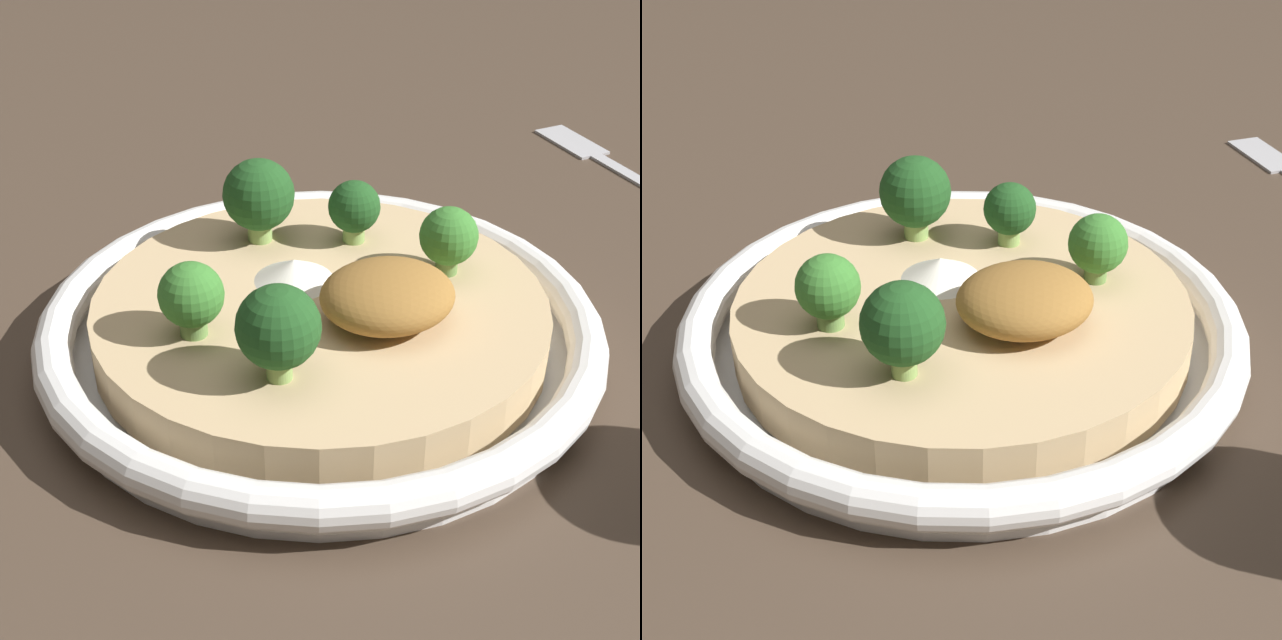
% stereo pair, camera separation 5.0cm
% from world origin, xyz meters
% --- Properties ---
extents(ground_plane, '(6.00, 6.00, 0.00)m').
position_xyz_m(ground_plane, '(0.00, 0.00, 0.00)').
color(ground_plane, '#47382B').
extents(risotto_bowl, '(0.29, 0.29, 0.03)m').
position_xyz_m(risotto_bowl, '(0.00, 0.00, 0.02)').
color(risotto_bowl, white).
rests_on(risotto_bowl, ground_plane).
extents(cheese_sprinkle, '(0.04, 0.04, 0.01)m').
position_xyz_m(cheese_sprinkle, '(0.01, -0.02, 0.04)').
color(cheese_sprinkle, white).
rests_on(cheese_sprinkle, risotto_bowl).
extents(crispy_onion_garnish, '(0.07, 0.06, 0.03)m').
position_xyz_m(crispy_onion_garnish, '(-0.02, 0.03, 0.05)').
color(crispy_onion_garnish, olive).
rests_on(crispy_onion_garnish, risotto_bowl).
extents(broccoli_front_right, '(0.04, 0.04, 0.05)m').
position_xyz_m(broccoli_front_right, '(0.01, -0.07, 0.06)').
color(broccoli_front_right, '#84A856').
rests_on(broccoli_front_right, risotto_bowl).
extents(broccoli_back, '(0.04, 0.04, 0.05)m').
position_xyz_m(broccoli_back, '(0.04, 0.05, 0.06)').
color(broccoli_back, '#84A856').
rests_on(broccoli_back, risotto_bowl).
extents(broccoli_left, '(0.03, 0.03, 0.04)m').
position_xyz_m(broccoli_left, '(-0.07, -0.00, 0.05)').
color(broccoli_left, '#668E47').
rests_on(broccoli_left, risotto_bowl).
extents(broccoli_front, '(0.03, 0.03, 0.04)m').
position_xyz_m(broccoli_front, '(-0.04, -0.05, 0.05)').
color(broccoli_front, '#84A856').
rests_on(broccoli_front, risotto_bowl).
extents(broccoli_back_right, '(0.03, 0.03, 0.04)m').
position_xyz_m(broccoli_back_right, '(0.07, 0.01, 0.05)').
color(broccoli_back_right, '#668E47').
rests_on(broccoli_back_right, risotto_bowl).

